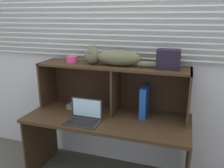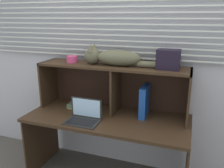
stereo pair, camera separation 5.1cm
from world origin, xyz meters
The scene contains 9 objects.
back_panel_with_blinds centered at (0.00, 0.55, 1.26)m, with size 4.40×0.08×2.50m.
desk centered at (0.00, 0.18, 0.58)m, with size 1.57×0.66×0.70m.
hutch_shelf_unit centered at (0.00, 0.37, 1.04)m, with size 1.50×0.34×0.48m.
cat centered at (0.00, 0.33, 1.26)m, with size 0.76×0.17×0.20m.
laptop centered at (-0.17, 0.02, 0.75)m, with size 0.31×0.21×0.20m.
binder_upright centered at (0.33, 0.33, 0.85)m, with size 0.06×0.24×0.30m, color #184092.
book_stack centered at (-0.37, 0.33, 0.73)m, with size 0.20×0.21×0.05m.
small_basket centered at (-0.44, 0.33, 1.22)m, with size 0.11×0.11×0.07m, color #CA3E74.
storage_box centered at (0.53, 0.33, 1.27)m, with size 0.20×0.15×0.18m, color black.
Camera 2 is at (0.74, -1.77, 1.65)m, focal length 37.38 mm.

